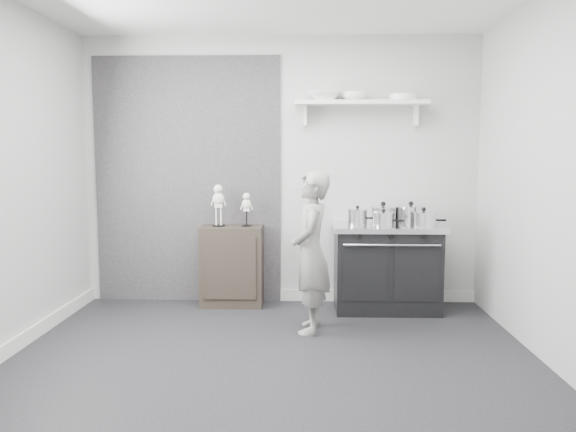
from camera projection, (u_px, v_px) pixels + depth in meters
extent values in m
plane|color=black|center=(271.00, 364.00, 4.08)|extent=(4.00, 4.00, 0.00)
cube|color=#B3B3B1|center=(280.00, 171.00, 5.72)|extent=(4.00, 0.02, 2.70)
cube|color=#B3B3B1|center=(242.00, 198.00, 2.14)|extent=(4.00, 0.02, 2.70)
cube|color=#B3B3B1|center=(559.00, 179.00, 3.88)|extent=(0.02, 3.60, 2.70)
cube|color=black|center=(188.00, 181.00, 5.74)|extent=(1.90, 0.02, 2.50)
cube|color=silver|center=(377.00, 296.00, 5.81)|extent=(2.00, 0.03, 0.12)
cube|color=silver|center=(2.00, 353.00, 4.13)|extent=(0.03, 3.60, 0.12)
cube|color=silver|center=(361.00, 103.00, 5.50)|extent=(1.30, 0.26, 0.04)
cube|color=silver|center=(305.00, 116.00, 5.59)|extent=(0.03, 0.12, 0.20)
cube|color=silver|center=(416.00, 116.00, 5.56)|extent=(0.03, 0.12, 0.20)
cube|color=black|center=(386.00, 270.00, 5.48)|extent=(0.99, 0.59, 0.79)
cube|color=silver|center=(387.00, 227.00, 5.43)|extent=(1.05, 0.63, 0.05)
cube|color=black|center=(365.00, 274.00, 5.19)|extent=(0.41, 0.02, 0.51)
cube|color=black|center=(417.00, 274.00, 5.17)|extent=(0.41, 0.02, 0.51)
cylinder|color=silver|center=(392.00, 245.00, 5.12)|extent=(0.89, 0.02, 0.02)
cylinder|color=black|center=(359.00, 236.00, 5.14)|extent=(0.04, 0.03, 0.04)
cylinder|color=black|center=(392.00, 236.00, 5.13)|extent=(0.04, 0.03, 0.04)
cylinder|color=black|center=(424.00, 237.00, 5.12)|extent=(0.04, 0.03, 0.04)
cube|color=black|center=(232.00, 266.00, 5.65)|extent=(0.62, 0.36, 0.80)
imported|color=gray|center=(311.00, 252.00, 4.76)|extent=(0.37, 0.53, 1.38)
cylinder|color=silver|center=(357.00, 218.00, 5.35)|extent=(0.19, 0.19, 0.15)
cylinder|color=silver|center=(357.00, 210.00, 5.34)|extent=(0.19, 0.19, 0.01)
sphere|color=black|center=(357.00, 207.00, 5.34)|extent=(0.03, 0.03, 0.03)
cylinder|color=black|center=(371.00, 218.00, 5.34)|extent=(0.10, 0.02, 0.02)
cylinder|color=silver|center=(383.00, 216.00, 5.54)|extent=(0.27, 0.27, 0.15)
cylinder|color=silver|center=(383.00, 207.00, 5.53)|extent=(0.28, 0.28, 0.01)
sphere|color=black|center=(383.00, 204.00, 5.53)|extent=(0.05, 0.05, 0.05)
cylinder|color=black|center=(401.00, 216.00, 5.53)|extent=(0.10, 0.02, 0.02)
cylinder|color=silver|center=(411.00, 216.00, 5.49)|extent=(0.27, 0.27, 0.16)
cylinder|color=silver|center=(411.00, 207.00, 5.48)|extent=(0.28, 0.28, 0.02)
sphere|color=black|center=(411.00, 204.00, 5.48)|extent=(0.05, 0.05, 0.05)
cylinder|color=black|center=(429.00, 216.00, 5.49)|extent=(0.10, 0.02, 0.02)
cylinder|color=silver|center=(423.00, 220.00, 5.24)|extent=(0.24, 0.24, 0.13)
cylinder|color=silver|center=(424.00, 212.00, 5.23)|extent=(0.25, 0.25, 0.01)
sphere|color=black|center=(424.00, 209.00, 5.23)|extent=(0.04, 0.04, 0.04)
cylinder|color=black|center=(441.00, 220.00, 5.24)|extent=(0.10, 0.02, 0.02)
cylinder|color=silver|center=(383.00, 221.00, 5.24)|extent=(0.20, 0.20, 0.12)
cylinder|color=silver|center=(383.00, 213.00, 5.23)|extent=(0.20, 0.20, 0.01)
sphere|color=black|center=(384.00, 210.00, 5.23)|extent=(0.04, 0.04, 0.04)
cylinder|color=black|center=(398.00, 221.00, 5.24)|extent=(0.10, 0.02, 0.02)
imported|color=white|center=(324.00, 97.00, 5.50)|extent=(0.33, 0.33, 0.08)
imported|color=white|center=(354.00, 97.00, 5.49)|extent=(0.26, 0.26, 0.08)
cylinder|color=white|center=(404.00, 97.00, 5.48)|extent=(0.28, 0.28, 0.06)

